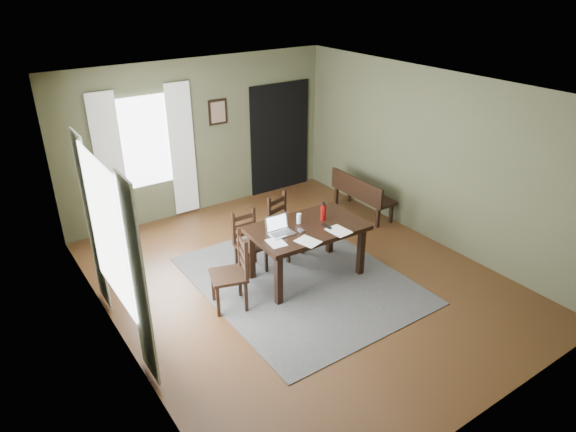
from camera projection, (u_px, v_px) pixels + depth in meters
ground at (300, 280)px, 7.32m from camera, size 5.00×6.00×0.01m
room_shell at (301, 161)px, 6.53m from camera, size 5.02×6.02×2.71m
rug at (300, 280)px, 7.32m from camera, size 2.60×3.20×0.01m
dining_table at (307, 232)px, 7.12m from camera, size 1.62×1.01×0.79m
chair_end at (233, 273)px, 6.56m from camera, size 0.56×0.56×1.02m
chair_back_left at (249, 243)px, 7.39m from camera, size 0.40×0.40×0.90m
chair_back_right at (284, 226)px, 7.79m from camera, size 0.52×0.53×0.96m
bench at (361, 192)px, 9.08m from camera, size 0.42×1.29×0.73m
laptop at (279, 229)px, 6.88m from camera, size 0.35×0.28×0.23m
computer_mouse at (301, 231)px, 6.92m from camera, size 0.06×0.10×0.03m
tv_remote at (327, 226)px, 7.05m from camera, size 0.05×0.18×0.02m
drinking_glass at (299, 218)px, 7.13m from camera, size 0.08×0.08×0.14m
water_bottle at (323, 212)px, 7.20m from camera, size 0.09×0.09×0.27m
paper_a at (276, 243)px, 6.65m from camera, size 0.24×0.30×0.00m
paper_b at (339, 231)px, 6.95m from camera, size 0.27×0.34×0.00m
paper_e at (308, 241)px, 6.68m from camera, size 0.30×0.35×0.00m
window_left at (106, 230)px, 5.57m from camera, size 0.01×1.30×1.70m
window_back at (145, 142)px, 8.37m from camera, size 1.00×0.01×1.50m
curtain_left_near at (138, 283)px, 5.09m from camera, size 0.03×0.48×2.30m
curtain_left_far at (92, 222)px, 6.30m from camera, size 0.03×0.48×2.30m
curtain_back_left at (110, 164)px, 8.14m from camera, size 0.44×0.03×2.30m
curtain_back_right at (182, 150)px, 8.78m from camera, size 0.44×0.03×2.30m
framed_picture at (218, 112)px, 8.93m from camera, size 0.34×0.03×0.44m
doorway_back at (280, 138)px, 9.90m from camera, size 1.30×0.03×2.10m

